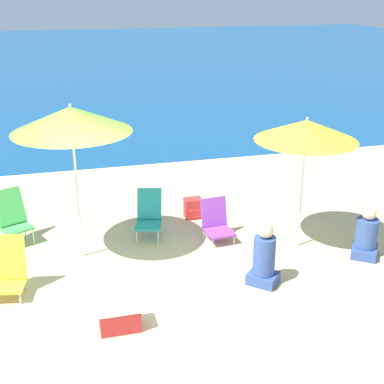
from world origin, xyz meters
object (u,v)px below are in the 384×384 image
(cooler_box, at_px, (120,316))
(beach_chair_purple, at_px, (216,222))
(beach_umbrella_yellow, at_px, (306,130))
(person_seated_near, at_px, (366,236))
(beach_chair_green, at_px, (13,216))
(backpack_red, at_px, (193,208))
(beach_chair_teal, at_px, (149,214))
(beach_umbrella_lime, at_px, (71,120))
(person_seated_far, at_px, (264,258))
(beach_chair_yellow, at_px, (8,269))

(cooler_box, bearing_deg, beach_chair_purple, 47.98)
(beach_umbrella_yellow, xyz_separation_m, person_seated_near, (0.85, -0.59, -1.58))
(beach_chair_green, distance_m, person_seated_near, 5.62)
(backpack_red, relative_size, cooler_box, 0.71)
(backpack_red, bearing_deg, person_seated_near, -43.71)
(beach_chair_teal, bearing_deg, person_seated_near, -10.58)
(beach_chair_teal, xyz_separation_m, backpack_red, (0.91, 0.55, -0.22))
(beach_umbrella_lime, relative_size, beach_chair_purple, 3.56)
(person_seated_near, xyz_separation_m, backpack_red, (-2.20, 2.10, -0.16))
(beach_chair_teal, distance_m, beach_chair_purple, 1.12)
(beach_chair_purple, relative_size, person_seated_far, 0.72)
(beach_chair_purple, relative_size, beach_chair_yellow, 0.83)
(beach_umbrella_yellow, distance_m, beach_chair_teal, 2.89)
(beach_chair_yellow, height_order, person_seated_near, person_seated_near)
(beach_umbrella_lime, distance_m, person_seated_near, 4.76)
(person_seated_near, bearing_deg, beach_chair_teal, -170.68)
(person_seated_far, relative_size, cooler_box, 1.85)
(beach_chair_purple, relative_size, cooler_box, 1.33)
(beach_chair_purple, distance_m, beach_chair_yellow, 3.34)
(beach_chair_green, bearing_deg, backpack_red, -20.97)
(person_seated_far, height_order, cooler_box, person_seated_far)
(backpack_red, bearing_deg, beach_chair_green, -176.55)
(beach_umbrella_yellow, height_order, beach_chair_teal, beach_umbrella_yellow)
(beach_umbrella_yellow, relative_size, beach_chair_yellow, 2.60)
(beach_chair_teal, relative_size, beach_chair_green, 0.91)
(beach_chair_teal, bearing_deg, backpack_red, 47.17)
(beach_chair_purple, distance_m, beach_chair_green, 3.32)
(beach_umbrella_yellow, bearing_deg, beach_chair_yellow, -176.02)
(beach_chair_purple, xyz_separation_m, person_seated_far, (0.22, -1.53, 0.09))
(beach_chair_yellow, height_order, backpack_red, beach_chair_yellow)
(beach_umbrella_yellow, bearing_deg, person_seated_far, -135.83)
(beach_umbrella_yellow, bearing_deg, beach_umbrella_lime, 171.20)
(beach_chair_green, height_order, backpack_red, beach_chair_green)
(beach_chair_yellow, bearing_deg, beach_chair_teal, 40.71)
(beach_umbrella_lime, bearing_deg, beach_chair_yellow, -140.97)
(beach_umbrella_lime, height_order, beach_umbrella_yellow, beach_umbrella_lime)
(beach_chair_teal, height_order, cooler_box, beach_chair_teal)
(beach_umbrella_lime, bearing_deg, beach_umbrella_yellow, -8.80)
(beach_umbrella_lime, xyz_separation_m, cooler_box, (0.32, -2.03, -1.99))
(beach_umbrella_lime, bearing_deg, beach_chair_teal, 21.08)
(beach_chair_teal, relative_size, cooler_box, 1.55)
(person_seated_near, height_order, cooler_box, person_seated_near)
(beach_chair_green, bearing_deg, beach_umbrella_yellow, -41.14)
(beach_chair_green, relative_size, cooler_box, 1.71)
(beach_chair_green, xyz_separation_m, cooler_box, (1.35, -2.83, -0.28))
(person_seated_near, bearing_deg, cooler_box, -131.00)
(beach_chair_purple, height_order, person_seated_near, person_seated_near)
(beach_umbrella_lime, relative_size, cooler_box, 4.73)
(beach_chair_purple, bearing_deg, beach_chair_green, 161.88)
(backpack_red, bearing_deg, beach_chair_teal, -148.81)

